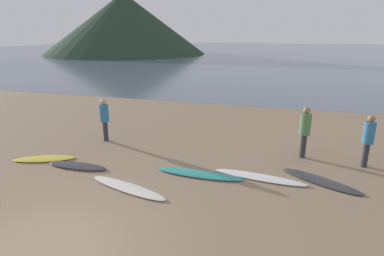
# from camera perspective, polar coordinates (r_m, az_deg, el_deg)

# --- Properties ---
(ground_plane) EXTENTS (120.00, 120.00, 0.20)m
(ground_plane) POSITION_cam_1_polar(r_m,az_deg,el_deg) (15.34, 0.25, 1.13)
(ground_plane) COLOR #8C7559
(ground_plane) RESTS_ON ground
(ocean_water) EXTENTS (140.00, 100.00, 0.01)m
(ocean_water) POSITION_cam_1_polar(r_m,az_deg,el_deg) (68.11, 13.35, 13.05)
(ocean_water) COLOR slate
(ocean_water) RESTS_ON ground
(headland_hill) EXTENTS (29.43, 29.43, 10.70)m
(headland_hill) POSITION_cam_1_polar(r_m,az_deg,el_deg) (62.55, -11.95, 17.74)
(headland_hill) COLOR #1E3323
(headland_hill) RESTS_ON ground
(surfboard_0) EXTENTS (2.04, 1.30, 0.07)m
(surfboard_0) POSITION_cam_1_polar(r_m,az_deg,el_deg) (11.67, -24.82, -4.99)
(surfboard_0) COLOR yellow
(surfboard_0) RESTS_ON ground
(surfboard_1) EXTENTS (2.01, 0.55, 0.08)m
(surfboard_1) POSITION_cam_1_polar(r_m,az_deg,el_deg) (10.66, -19.78, -6.37)
(surfboard_1) COLOR #333338
(surfboard_1) RESTS_ON ground
(surfboard_2) EXTENTS (2.58, 1.15, 0.07)m
(surfboard_2) POSITION_cam_1_polar(r_m,az_deg,el_deg) (8.91, -11.40, -10.39)
(surfboard_2) COLOR silver
(surfboard_2) RESTS_ON ground
(surfboard_3) EXTENTS (2.62, 0.58, 0.08)m
(surfboard_3) POSITION_cam_1_polar(r_m,az_deg,el_deg) (9.51, 1.41, -8.20)
(surfboard_3) COLOR teal
(surfboard_3) RESTS_ON ground
(surfboard_4) EXTENTS (2.71, 0.80, 0.07)m
(surfboard_4) POSITION_cam_1_polar(r_m,az_deg,el_deg) (9.53, 12.04, -8.59)
(surfboard_4) COLOR white
(surfboard_4) RESTS_ON ground
(surfboard_5) EXTENTS (2.29, 1.63, 0.06)m
(surfboard_5) POSITION_cam_1_polar(r_m,az_deg,el_deg) (9.81, 21.99, -8.74)
(surfboard_5) COLOR #333338
(surfboard_5) RESTS_ON ground
(person_0) EXTENTS (0.33, 0.33, 1.65)m
(person_0) POSITION_cam_1_polar(r_m,az_deg,el_deg) (12.57, -15.38, 2.02)
(person_0) COLOR #2D2D38
(person_0) RESTS_ON ground
(person_1) EXTENTS (0.34, 0.34, 1.67)m
(person_1) POSITION_cam_1_polar(r_m,az_deg,el_deg) (11.14, 28.96, -1.39)
(person_1) COLOR #2D2D38
(person_1) RESTS_ON ground
(person_2) EXTENTS (0.35, 0.35, 1.74)m
(person_2) POSITION_cam_1_polar(r_m,az_deg,el_deg) (11.10, 19.52, -0.03)
(person_2) COLOR #2D2D38
(person_2) RESTS_ON ground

